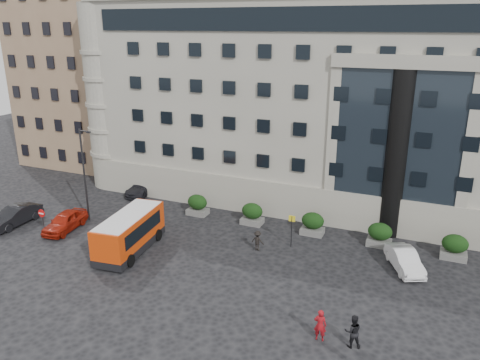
# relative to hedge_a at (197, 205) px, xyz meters

# --- Properties ---
(ground) EXTENTS (120.00, 120.00, 0.00)m
(ground) POSITION_rel_hedge_a_xyz_m (4.00, -7.80, -0.93)
(ground) COLOR black
(ground) RESTS_ON ground
(civic_building) EXTENTS (44.00, 24.00, 18.00)m
(civic_building) POSITION_rel_hedge_a_xyz_m (10.00, 14.20, 8.07)
(civic_building) COLOR gray
(civic_building) RESTS_ON ground
(entrance_column) EXTENTS (1.80, 1.80, 13.00)m
(entrance_column) POSITION_rel_hedge_a_xyz_m (16.00, 2.50, 5.57)
(entrance_column) COLOR black
(entrance_column) RESTS_ON ground
(apartment_near) EXTENTS (14.00, 14.00, 20.00)m
(apartment_near) POSITION_rel_hedge_a_xyz_m (-20.00, 12.20, 9.07)
(apartment_near) COLOR #86674E
(apartment_near) RESTS_ON ground
(apartment_far) EXTENTS (13.00, 13.00, 22.00)m
(apartment_far) POSITION_rel_hedge_a_xyz_m (-23.00, 30.20, 10.07)
(apartment_far) COLOR #766345
(apartment_far) RESTS_ON ground
(hedge_a) EXTENTS (1.80, 1.26, 1.84)m
(hedge_a) POSITION_rel_hedge_a_xyz_m (0.00, 0.00, 0.00)
(hedge_a) COLOR #575754
(hedge_a) RESTS_ON ground
(hedge_b) EXTENTS (1.80, 1.26, 1.84)m
(hedge_b) POSITION_rel_hedge_a_xyz_m (5.20, 0.00, 0.00)
(hedge_b) COLOR #575754
(hedge_b) RESTS_ON ground
(hedge_c) EXTENTS (1.80, 1.26, 1.84)m
(hedge_c) POSITION_rel_hedge_a_xyz_m (10.40, 0.00, 0.00)
(hedge_c) COLOR #575754
(hedge_c) RESTS_ON ground
(hedge_d) EXTENTS (1.80, 1.26, 1.84)m
(hedge_d) POSITION_rel_hedge_a_xyz_m (15.60, 0.00, 0.00)
(hedge_d) COLOR #575754
(hedge_d) RESTS_ON ground
(hedge_e) EXTENTS (1.80, 1.26, 1.84)m
(hedge_e) POSITION_rel_hedge_a_xyz_m (20.80, 0.00, 0.00)
(hedge_e) COLOR #575754
(hedge_e) RESTS_ON ground
(street_lamp) EXTENTS (1.16, 0.18, 8.00)m
(street_lamp) POSITION_rel_hedge_a_xyz_m (-7.94, -4.80, 3.44)
(street_lamp) COLOR #262628
(street_lamp) RESTS_ON ground
(bus_stop_sign) EXTENTS (0.50, 0.08, 2.52)m
(bus_stop_sign) POSITION_rel_hedge_a_xyz_m (9.50, -2.80, 0.80)
(bus_stop_sign) COLOR #262628
(bus_stop_sign) RESTS_ON ground
(no_entry_sign) EXTENTS (0.64, 0.16, 2.32)m
(no_entry_sign) POSITION_rel_hedge_a_xyz_m (-9.00, -8.84, 0.72)
(no_entry_sign) COLOR #262628
(no_entry_sign) RESTS_ON ground
(minibus) EXTENTS (3.19, 7.05, 2.85)m
(minibus) POSITION_rel_hedge_a_xyz_m (-1.25, -8.15, 0.64)
(minibus) COLOR red
(minibus) RESTS_ON ground
(red_truck) EXTENTS (3.36, 5.84, 2.97)m
(red_truck) POSITION_rel_hedge_a_xyz_m (-12.86, 8.41, 0.59)
(red_truck) COLOR maroon
(red_truck) RESTS_ON ground
(parked_car_a) EXTENTS (2.37, 4.68, 1.53)m
(parked_car_a) POSITION_rel_hedge_a_xyz_m (-8.37, -7.19, -0.17)
(parked_car_a) COLOR #9C1A0B
(parked_car_a) RESTS_ON ground
(parked_car_b) EXTENTS (1.70, 4.79, 1.57)m
(parked_car_b) POSITION_rel_hedge_a_xyz_m (-13.00, -8.03, -0.14)
(parked_car_b) COLOR black
(parked_car_b) RESTS_ON ground
(parked_car_c) EXTENTS (2.35, 5.01, 1.41)m
(parked_car_c) POSITION_rel_hedge_a_xyz_m (-7.53, 2.69, -0.22)
(parked_car_c) COLOR black
(parked_car_c) RESTS_ON ground
(parked_car_d) EXTENTS (3.17, 5.40, 1.41)m
(parked_car_d) POSITION_rel_hedge_a_xyz_m (-7.65, 5.38, -0.22)
(parked_car_d) COLOR black
(parked_car_d) RESTS_ON ground
(white_taxi) EXTENTS (3.17, 4.50, 1.41)m
(white_taxi) POSITION_rel_hedge_a_xyz_m (17.66, -3.02, -0.23)
(white_taxi) COLOR silver
(white_taxi) RESTS_ON ground
(pedestrian_a) EXTENTS (0.70, 0.49, 1.83)m
(pedestrian_a) POSITION_rel_hedge_a_xyz_m (14.20, -12.80, -0.01)
(pedestrian_a) COLOR maroon
(pedestrian_a) RESTS_ON ground
(pedestrian_b) EXTENTS (1.08, 0.96, 1.84)m
(pedestrian_b) POSITION_rel_hedge_a_xyz_m (15.90, -12.66, -0.01)
(pedestrian_b) COLOR black
(pedestrian_b) RESTS_ON ground
(pedestrian_c) EXTENTS (1.05, 0.67, 1.55)m
(pedestrian_c) POSITION_rel_hedge_a_xyz_m (7.38, -4.35, -0.16)
(pedestrian_c) COLOR black
(pedestrian_c) RESTS_ON ground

